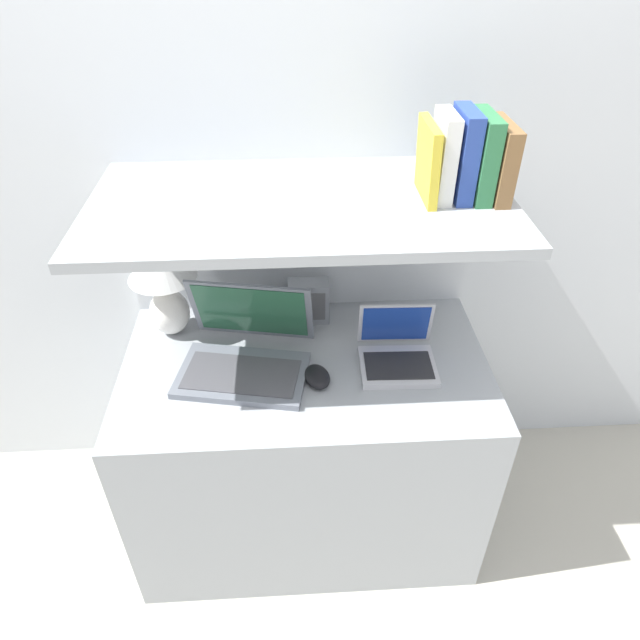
# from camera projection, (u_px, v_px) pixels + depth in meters

# --- Properties ---
(ground_plane) EXTENTS (12.00, 12.00, 0.00)m
(ground_plane) POSITION_uv_depth(u_px,v_px,m) (312.00, 594.00, 1.90)
(ground_plane) COLOR #B2AD9E
(wall_back) EXTENTS (6.00, 0.05, 2.40)m
(wall_back) POSITION_uv_depth(u_px,v_px,m) (298.00, 168.00, 1.74)
(wall_back) COLOR silver
(wall_back) RESTS_ON ground_plane
(desk) EXTENTS (1.10, 0.64, 0.74)m
(desk) POSITION_uv_depth(u_px,v_px,m) (307.00, 446.00, 1.94)
(desk) COLOR #999EA3
(desk) RESTS_ON ground_plane
(back_riser) EXTENTS (1.10, 0.04, 1.21)m
(back_riser) POSITION_uv_depth(u_px,v_px,m) (302.00, 330.00, 2.06)
(back_riser) COLOR silver
(back_riser) RESTS_ON ground_plane
(shelf) EXTENTS (1.10, 0.57, 0.03)m
(shelf) POSITION_uv_depth(u_px,v_px,m) (301.00, 205.00, 1.48)
(shelf) COLOR #999EA3
(shelf) RESTS_ON back_riser
(table_lamp) EXTENTS (0.21, 0.21, 0.32)m
(table_lamp) POSITION_uv_depth(u_px,v_px,m) (163.00, 278.00, 1.73)
(table_lamp) COLOR white
(table_lamp) RESTS_ON desk
(laptop_large) EXTENTS (0.42, 0.37, 0.25)m
(laptop_large) POSITION_uv_depth(u_px,v_px,m) (246.00, 352.00, 1.68)
(laptop_large) COLOR slate
(laptop_large) RESTS_ON desk
(laptop_small) EXTENTS (0.23, 0.21, 0.17)m
(laptop_small) POSITION_uv_depth(u_px,v_px,m) (397.00, 353.00, 1.70)
(laptop_small) COLOR silver
(laptop_small) RESTS_ON desk
(computer_mouse) EXTENTS (0.09, 0.12, 0.04)m
(computer_mouse) POSITION_uv_depth(u_px,v_px,m) (317.00, 377.00, 1.64)
(computer_mouse) COLOR black
(computer_mouse) RESTS_ON desk
(router_box) EXTENTS (0.13, 0.07, 0.15)m
(router_box) POSITION_uv_depth(u_px,v_px,m) (308.00, 301.00, 1.85)
(router_box) COLOR gray
(router_box) RESTS_ON desk
(book_brown) EXTENTS (0.04, 0.18, 0.19)m
(book_brown) POSITION_uv_depth(u_px,v_px,m) (499.00, 160.00, 1.44)
(book_brown) COLOR brown
(book_brown) RESTS_ON shelf
(book_green) EXTENTS (0.04, 0.16, 0.21)m
(book_green) POSITION_uv_depth(u_px,v_px,m) (482.00, 156.00, 1.43)
(book_green) COLOR #2D7042
(book_green) RESTS_ON shelf
(book_blue) EXTENTS (0.04, 0.15, 0.22)m
(book_blue) POSITION_uv_depth(u_px,v_px,m) (463.00, 155.00, 1.42)
(book_blue) COLOR #284293
(book_blue) RESTS_ON shelf
(book_white) EXTENTS (0.04, 0.14, 0.22)m
(book_white) POSITION_uv_depth(u_px,v_px,m) (444.00, 156.00, 1.42)
(book_white) COLOR silver
(book_white) RESTS_ON shelf
(book_yellow) EXTENTS (0.03, 0.18, 0.19)m
(book_yellow) POSITION_uv_depth(u_px,v_px,m) (428.00, 161.00, 1.43)
(book_yellow) COLOR gold
(book_yellow) RESTS_ON shelf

